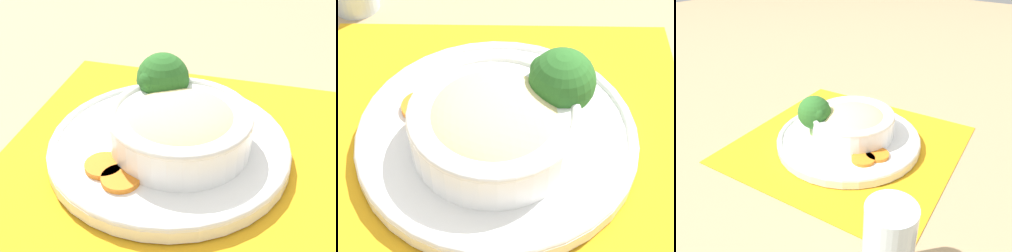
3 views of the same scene
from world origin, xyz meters
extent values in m
plane|color=tan|center=(0.00, 0.00, 0.00)|extent=(4.00, 4.00, 0.00)
cube|color=orange|center=(0.00, 0.00, 0.00)|extent=(0.49, 0.47, 0.00)
cylinder|color=white|center=(0.00, 0.00, 0.01)|extent=(0.30, 0.30, 0.02)
torus|color=white|center=(0.00, 0.00, 0.02)|extent=(0.30, 0.30, 0.01)
cylinder|color=white|center=(0.00, -0.01, 0.04)|extent=(0.17, 0.17, 0.05)
torus|color=white|center=(0.00, -0.01, 0.07)|extent=(0.17, 0.17, 0.01)
ellipsoid|color=beige|center=(0.00, -0.01, 0.05)|extent=(0.14, 0.14, 0.05)
cylinder|color=#759E51|center=(0.06, 0.03, 0.03)|extent=(0.02, 0.02, 0.02)
sphere|color=#2D6B28|center=(0.06, 0.03, 0.07)|extent=(0.07, 0.07, 0.07)
sphere|color=#2D6B28|center=(0.04, 0.04, 0.08)|extent=(0.03, 0.03, 0.03)
sphere|color=#2D6B28|center=(0.08, 0.03, 0.07)|extent=(0.03, 0.03, 0.03)
cylinder|color=orange|center=(-0.07, 0.05, 0.02)|extent=(0.04, 0.04, 0.01)
cylinder|color=orange|center=(-0.09, 0.02, 0.02)|extent=(0.04, 0.04, 0.01)
cylinder|color=silver|center=(-0.23, 0.22, 0.06)|extent=(0.06, 0.06, 0.12)
camera|label=1|loc=(-0.43, -0.18, 0.37)|focal=50.00mm
camera|label=2|loc=(0.07, -0.39, 0.46)|focal=60.00mm
camera|label=3|loc=(-0.36, 0.47, 0.39)|focal=35.00mm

